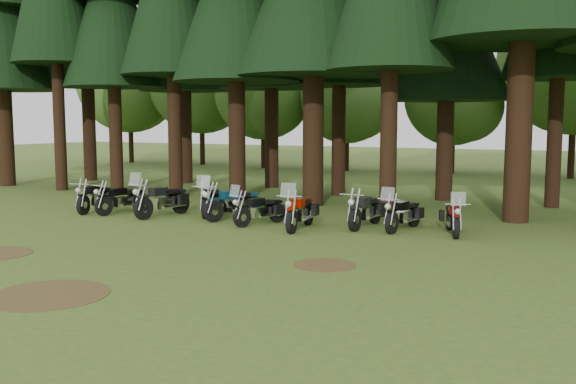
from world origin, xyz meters
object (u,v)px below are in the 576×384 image
Objects in this scene: motorcycle_5 at (260,211)px; motorcycle_8 at (403,215)px; motorcycle_2 at (162,201)px; motorcycle_6 at (300,213)px; motorcycle_3 at (211,201)px; motorcycle_7 at (365,212)px; motorcycle_9 at (453,219)px; motorcycle_1 at (123,200)px; motorcycle_4 at (233,204)px; motorcycle_0 at (95,198)px.

motorcycle_5 is 0.94× the size of motorcycle_8.
motorcycle_5 is at bearing 7.84° from motorcycle_2.
motorcycle_3 is at bearing 155.89° from motorcycle_6.
motorcycle_3 is 5.44m from motorcycle_7.
motorcycle_8 is 1.06× the size of motorcycle_9.
motorcycle_1 is 0.91× the size of motorcycle_6.
motorcycle_2 is at bearing 166.35° from motorcycle_9.
motorcycle_4 is 4.31m from motorcycle_7.
motorcycle_9 is at bearing -21.44° from motorcycle_3.
motorcycle_0 is 10.71m from motorcycle_8.
motorcycle_8 is at bearing 15.17° from motorcycle_2.
motorcycle_3 is at bearing 179.77° from motorcycle_4.
motorcycle_8 reaches higher than motorcycle_9.
motorcycle_7 is (9.50, 1.15, 0.01)m from motorcycle_0.
motorcycle_9 is (4.15, 1.15, -0.05)m from motorcycle_6.
motorcycle_7 reaches higher than motorcycle_0.
motorcycle_0 is at bearing -171.28° from motorcycle_7.
motorcycle_1 is at bearing -171.77° from motorcycle_2.
motorcycle_7 is at bearing 27.83° from motorcycle_6.
motorcycle_8 is 1.42m from motorcycle_9.
motorcycle_9 reaches higher than motorcycle_0.
motorcycle_9 is at bearing 17.68° from motorcycle_1.
motorcycle_0 is at bearing -153.20° from motorcycle_4.
motorcycle_0 is at bearing -169.62° from motorcycle_2.
motorcycle_7 is at bearing 19.35° from motorcycle_1.
motorcycle_1 is 6.79m from motorcycle_6.
motorcycle_4 is 5.45m from motorcycle_8.
motorcycle_5 is (2.42, -0.95, -0.05)m from motorcycle_3.
motorcycle_6 reaches higher than motorcycle_3.
motorcycle_6 is at bearing 175.62° from motorcycle_9.
motorcycle_1 is 5.36m from motorcycle_5.
motorcycle_4 is (1.15, -0.42, 0.01)m from motorcycle_3.
motorcycle_3 reaches higher than motorcycle_5.
motorcycle_6 is at bearing 6.23° from motorcycle_2.
motorcycle_0 is 1.14m from motorcycle_1.
motorcycle_2 is 9.33m from motorcycle_9.
motorcycle_4 reaches higher than motorcycle_5.
motorcycle_7 is 2.57m from motorcycle_9.
motorcycle_4 is (4.09, 0.55, 0.05)m from motorcycle_1.
motorcycle_3 is 2.60m from motorcycle_5.
motorcycle_0 is at bearing -165.37° from motorcycle_8.
motorcycle_9 is at bearing 7.19° from motorcycle_6.
motorcycle_4 reaches higher than motorcycle_6.
motorcycle_8 is at bearing 1.70° from motorcycle_7.
motorcycle_2 reaches higher than motorcycle_8.
motorcycle_8 is (4.16, 1.01, 0.02)m from motorcycle_5.
motorcycle_3 reaches higher than motorcycle_0.
motorcycle_3 is (1.27, 0.95, -0.03)m from motorcycle_2.
motorcycle_9 is (12.07, 1.14, -0.03)m from motorcycle_0.
motorcycle_4 reaches higher than motorcycle_7.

